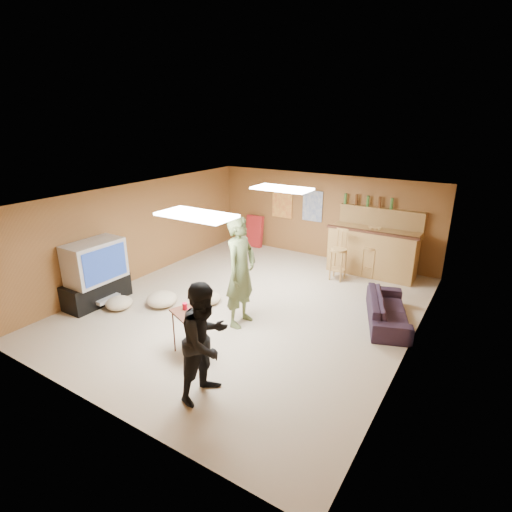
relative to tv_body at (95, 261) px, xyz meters
The scene contains 32 objects.
ground 3.18m from the tv_body, 29.51° to the left, with size 7.00×7.00×0.00m, color tan.
ceiling 3.31m from the tv_body, 29.51° to the left, with size 6.00×7.00×0.02m, color silver.
wall_back 5.66m from the tv_body, 62.08° to the left, with size 6.00×0.02×2.20m, color brown.
wall_front 3.33m from the tv_body, 37.04° to the right, with size 6.00×0.02×2.20m, color brown.
wall_left 1.55m from the tv_body, 103.13° to the left, with size 0.02×7.00×2.20m, color brown.
wall_right 5.85m from the tv_body, 14.87° to the left, with size 0.02×7.00×2.20m, color brown.
tv_stand 0.65m from the tv_body, behind, with size 0.55×1.30×0.50m, color black.
dvd_box 0.76m from the tv_body, ahead, with size 0.35×0.50×0.08m, color #B2B2B7.
tv_body is the anchor object (origin of this frame).
tv_screen 0.31m from the tv_body, ahead, with size 0.02×0.95×0.65m, color navy.
bar_counter 6.09m from the tv_body, 47.00° to the left, with size 2.00×0.60×1.10m, color olive.
bar_lip 5.91m from the tv_body, 45.34° to the left, with size 2.10×0.12×0.05m, color #3B1D13.
bar_shelf 6.45m from the tv_body, 49.74° to the left, with size 2.00×0.18×0.05m, color olive.
bar_backing 6.44m from the tv_body, 49.85° to the left, with size 2.00×0.14×0.60m, color olive.
poster_left 5.19m from the tv_body, 73.70° to the left, with size 0.60×0.03×0.85m, color #BF3F26.
poster_right 5.51m from the tv_body, 64.65° to the left, with size 0.55×0.03×0.80m, color #334C99.
folding_chair_stack 4.86m from the tv_body, 82.29° to the left, with size 0.50×0.14×0.90m, color #AC1F22.
ceiling_panel_front 2.94m from the tv_body, ahead, with size 1.20×0.60×0.04m, color white.
ceiling_panel_back 3.99m from the tv_body, 45.54° to the left, with size 1.20×0.60×0.04m, color white.
person_olive 2.99m from the tv_body, 16.43° to the left, with size 0.73×0.48×2.01m, color #515F37.
person_black 3.73m from the tv_body, 16.01° to the right, with size 0.80×0.62×1.64m, color black.
sofa 5.65m from the tv_body, 24.16° to the left, with size 1.70×0.66×0.50m, color black.
tray_table 2.77m from the tv_body, ahead, with size 0.54×0.43×0.70m, color #3B1D13.
cup_red_near 2.61m from the tv_body, ahead, with size 0.08×0.08×0.11m, color red.
cup_red_far 2.83m from the tv_body, ahead, with size 0.08×0.08×0.10m, color red.
cup_blue 2.85m from the tv_body, ahead, with size 0.07×0.07×0.10m, color navy.
bar_stool_left 5.18m from the tv_body, 45.96° to the left, with size 0.40×0.40×1.25m, color olive, non-canonical shape.
bar_stool_right 5.98m from the tv_body, 45.83° to the left, with size 0.37×0.37×1.17m, color olive, non-canonical shape.
cushion_near_tv 1.49m from the tv_body, 27.18° to the left, with size 0.61×0.61×0.27m, color tan.
cushion_mid 2.33m from the tv_body, 31.98° to the left, with size 0.49×0.49×0.22m, color tan.
cushion_far 0.94m from the tv_body, ahead, with size 0.52×0.52×0.23m, color tan.
bottle_row 6.24m from the tv_body, 52.02° to the left, with size 1.20×0.08×0.26m, color #3F7233, non-canonical shape.
Camera 1 is at (3.90, -6.01, 3.60)m, focal length 28.00 mm.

